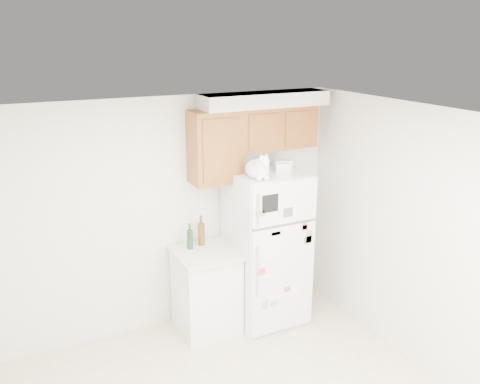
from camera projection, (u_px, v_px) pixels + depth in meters
room_shell at (254, 233)px, 3.76m from camera, size 3.84×4.04×2.52m
refrigerator at (266, 247)px, 5.54m from camera, size 0.76×0.78×1.70m
base_counter at (206, 290)px, 5.43m from camera, size 0.64×0.64×0.92m
cat at (259, 168)px, 5.03m from camera, size 0.27×0.40×0.28m
storage_box_back at (283, 164)px, 5.41m from camera, size 0.21×0.17×0.10m
storage_box_front at (282, 167)px, 5.32m from camera, size 0.17×0.15×0.09m
bottle_green at (190, 236)px, 5.30m from camera, size 0.07×0.07×0.28m
bottle_amber at (201, 230)px, 5.39m from camera, size 0.08×0.08×0.33m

